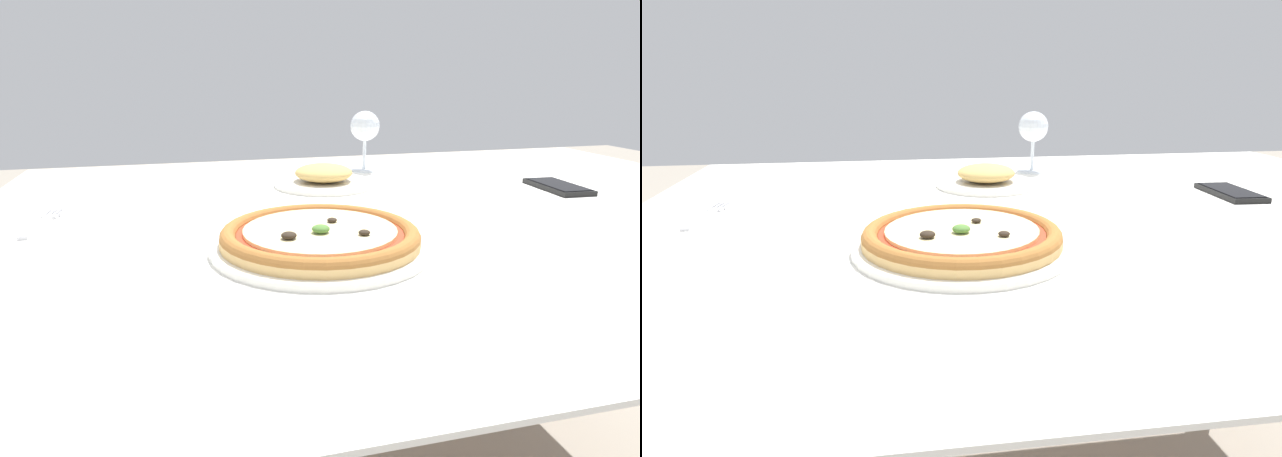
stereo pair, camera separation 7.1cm
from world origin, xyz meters
TOP-DOWN VIEW (x-y plane):
  - dining_table at (0.00, 0.00)m, footprint 1.50×1.13m
  - pizza_plate at (-0.22, -0.18)m, footprint 0.30×0.30m
  - fork at (-0.61, 0.06)m, footprint 0.04×0.17m
  - wine_glass_far_left at (0.03, 0.36)m, footprint 0.07×0.07m
  - cell_phone at (0.34, 0.06)m, footprint 0.08×0.15m
  - side_plate at (-0.11, 0.21)m, footprint 0.20×0.20m

SIDE VIEW (x-z plane):
  - dining_table at x=0.00m, z-range 0.30..1.03m
  - fork at x=-0.61m, z-range 0.74..0.74m
  - cell_phone at x=0.34m, z-range 0.74..0.75m
  - pizza_plate at x=-0.22m, z-range 0.73..0.77m
  - side_plate at x=-0.11m, z-range 0.73..0.78m
  - wine_glass_far_left at x=0.03m, z-range 0.77..0.90m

